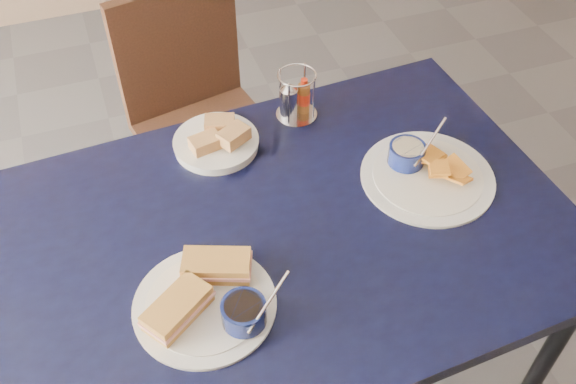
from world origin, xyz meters
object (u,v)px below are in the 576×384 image
object	(u,v)px
bread_basket	(217,141)
dining_table	(282,245)
sandwich_plate	(209,298)
chair_far	(200,103)
plantain_plate	(422,169)
condiment_caddy	(295,99)

from	to	relation	value
bread_basket	dining_table	bearing A→B (deg)	-78.53
sandwich_plate	bread_basket	distance (m)	0.47
chair_far	plantain_plate	size ratio (longest dim) A/B	2.73
bread_basket	condiment_caddy	xyz separation A→B (m)	(0.23, 0.05, 0.04)
dining_table	condiment_caddy	distance (m)	0.41
plantain_plate	chair_far	bearing A→B (deg)	117.44
plantain_plate	condiment_caddy	world-z (taller)	condiment_caddy
chair_far	condiment_caddy	world-z (taller)	condiment_caddy
plantain_plate	sandwich_plate	bearing A→B (deg)	-161.87
sandwich_plate	bread_basket	world-z (taller)	sandwich_plate
dining_table	plantain_plate	size ratio (longest dim) A/B	4.22
sandwich_plate	bread_basket	bearing A→B (deg)	72.68
plantain_plate	bread_basket	bearing A→B (deg)	149.52
dining_table	bread_basket	world-z (taller)	bread_basket
dining_table	sandwich_plate	bearing A→B (deg)	-145.39
dining_table	condiment_caddy	xyz separation A→B (m)	(0.16, 0.36, 0.12)
bread_basket	condiment_caddy	size ratio (longest dim) A/B	1.56
plantain_plate	bread_basket	size ratio (longest dim) A/B	1.52
sandwich_plate	bread_basket	xyz separation A→B (m)	(0.14, 0.45, -0.00)
chair_far	bread_basket	bearing A→B (deg)	-96.05
chair_far	sandwich_plate	bearing A→B (deg)	-101.56
chair_far	condiment_caddy	xyz separation A→B (m)	(0.17, -0.44, 0.30)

